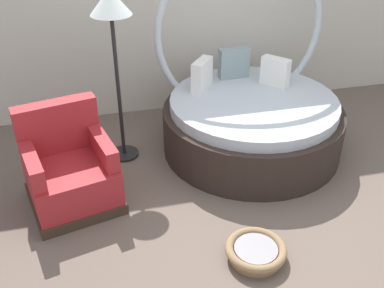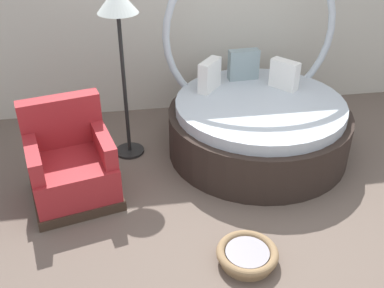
{
  "view_description": "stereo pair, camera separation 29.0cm",
  "coord_description": "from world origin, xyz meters",
  "px_view_note": "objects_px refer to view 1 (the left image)",
  "views": [
    {
      "loc": [
        -1.39,
        -3.02,
        2.79
      ],
      "look_at": [
        -0.54,
        0.48,
        0.55
      ],
      "focal_mm": 42.29,
      "sensor_mm": 36.0,
      "label": 1
    },
    {
      "loc": [
        -1.11,
        -3.07,
        2.79
      ],
      "look_at": [
        -0.54,
        0.48,
        0.55
      ],
      "focal_mm": 42.29,
      "sensor_mm": 36.0,
      "label": 2
    }
  ],
  "objects_px": {
    "red_armchair": "(70,171)",
    "floor_lamp": "(112,20)",
    "round_daybed": "(250,113)",
    "pet_basket": "(256,251)"
  },
  "relations": [
    {
      "from": "floor_lamp",
      "to": "round_daybed",
      "type": "bearing_deg",
      "value": -5.21
    },
    {
      "from": "pet_basket",
      "to": "floor_lamp",
      "type": "height_order",
      "value": "floor_lamp"
    },
    {
      "from": "red_armchair",
      "to": "round_daybed",
      "type": "bearing_deg",
      "value": 15.43
    },
    {
      "from": "red_armchair",
      "to": "floor_lamp",
      "type": "distance_m",
      "value": 1.49
    },
    {
      "from": "round_daybed",
      "to": "floor_lamp",
      "type": "distance_m",
      "value": 1.82
    },
    {
      "from": "round_daybed",
      "to": "pet_basket",
      "type": "relative_size",
      "value": 4.27
    },
    {
      "from": "red_armchair",
      "to": "floor_lamp",
      "type": "xyz_separation_m",
      "value": [
        0.56,
        0.68,
        1.2
      ]
    },
    {
      "from": "red_armchair",
      "to": "pet_basket",
      "type": "height_order",
      "value": "red_armchair"
    },
    {
      "from": "round_daybed",
      "to": "pet_basket",
      "type": "bearing_deg",
      "value": -107.74
    },
    {
      "from": "red_armchair",
      "to": "pet_basket",
      "type": "bearing_deg",
      "value": -38.42
    }
  ]
}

